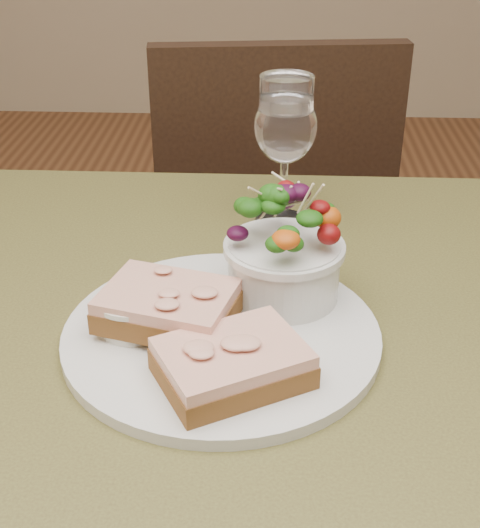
{
  "coord_description": "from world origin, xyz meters",
  "views": [
    {
      "loc": [
        0.02,
        -0.61,
        1.17
      ],
      "look_at": [
        -0.01,
        0.02,
        0.81
      ],
      "focal_mm": 50.0,
      "sensor_mm": 36.0,
      "label": 1
    }
  ],
  "objects_px": {
    "chair_far": "(264,307)",
    "wine_glass": "(285,131)",
    "sandwich_front": "(232,363)",
    "salad_bowl": "(284,245)",
    "sandwich_back": "(168,306)",
    "ramekin": "(133,312)",
    "dinner_plate": "(222,335)",
    "cafe_table": "(251,407)"
  },
  "relations": [
    {
      "from": "wine_glass",
      "to": "chair_far",
      "type": "bearing_deg",
      "value": 93.07
    },
    {
      "from": "dinner_plate",
      "to": "wine_glass",
      "type": "height_order",
      "value": "wine_glass"
    },
    {
      "from": "sandwich_front",
      "to": "ramekin",
      "type": "distance_m",
      "value": 0.12
    },
    {
      "from": "cafe_table",
      "to": "ramekin",
      "type": "xyz_separation_m",
      "value": [
        -0.11,
        -0.02,
        0.13
      ]
    },
    {
      "from": "salad_bowl",
      "to": "wine_glass",
      "type": "xyz_separation_m",
      "value": [
        0.0,
        0.19,
        0.05
      ]
    },
    {
      "from": "sandwich_back",
      "to": "dinner_plate",
      "type": "bearing_deg",
      "value": 13.7
    },
    {
      "from": "wine_glass",
      "to": "sandwich_front",
      "type": "bearing_deg",
      "value": -97.63
    },
    {
      "from": "salad_bowl",
      "to": "cafe_table",
      "type": "bearing_deg",
      "value": -123.65
    },
    {
      "from": "sandwich_back",
      "to": "ramekin",
      "type": "relative_size",
      "value": 2.27
    },
    {
      "from": "ramekin",
      "to": "salad_bowl",
      "type": "distance_m",
      "value": 0.16
    },
    {
      "from": "ramekin",
      "to": "wine_glass",
      "type": "bearing_deg",
      "value": 61.19
    },
    {
      "from": "chair_far",
      "to": "wine_glass",
      "type": "distance_m",
      "value": 0.77
    },
    {
      "from": "sandwich_front",
      "to": "salad_bowl",
      "type": "relative_size",
      "value": 1.19
    },
    {
      "from": "cafe_table",
      "to": "ramekin",
      "type": "distance_m",
      "value": 0.18
    },
    {
      "from": "ramekin",
      "to": "cafe_table",
      "type": "bearing_deg",
      "value": 11.5
    },
    {
      "from": "chair_far",
      "to": "wine_glass",
      "type": "relative_size",
      "value": 5.14
    },
    {
      "from": "sandwich_back",
      "to": "salad_bowl",
      "type": "distance_m",
      "value": 0.13
    },
    {
      "from": "sandwich_back",
      "to": "salad_bowl",
      "type": "relative_size",
      "value": 1.13
    },
    {
      "from": "wine_glass",
      "to": "salad_bowl",
      "type": "bearing_deg",
      "value": -90.16
    },
    {
      "from": "cafe_table",
      "to": "ramekin",
      "type": "relative_size",
      "value": 12.72
    },
    {
      "from": "sandwich_back",
      "to": "sandwich_front",
      "type": "bearing_deg",
      "value": -33.71
    },
    {
      "from": "sandwich_back",
      "to": "salad_bowl",
      "type": "height_order",
      "value": "salad_bowl"
    },
    {
      "from": "chair_far",
      "to": "wine_glass",
      "type": "height_order",
      "value": "wine_glass"
    },
    {
      "from": "cafe_table",
      "to": "sandwich_back",
      "type": "xyz_separation_m",
      "value": [
        -0.08,
        -0.02,
        0.14
      ]
    },
    {
      "from": "chair_far",
      "to": "ramekin",
      "type": "bearing_deg",
      "value": 74.67
    },
    {
      "from": "sandwich_front",
      "to": "chair_far",
      "type": "bearing_deg",
      "value": 60.29
    },
    {
      "from": "sandwich_front",
      "to": "ramekin",
      "type": "bearing_deg",
      "value": 115.74
    },
    {
      "from": "dinner_plate",
      "to": "sandwich_back",
      "type": "bearing_deg",
      "value": 178.31
    },
    {
      "from": "salad_bowl",
      "to": "sandwich_front",
      "type": "bearing_deg",
      "value": -107.5
    },
    {
      "from": "cafe_table",
      "to": "dinner_plate",
      "type": "xyz_separation_m",
      "value": [
        -0.03,
        -0.02,
        0.11
      ]
    },
    {
      "from": "cafe_table",
      "to": "sandwich_front",
      "type": "xyz_separation_m",
      "value": [
        -0.01,
        -0.09,
        0.13
      ]
    },
    {
      "from": "cafe_table",
      "to": "wine_glass",
      "type": "bearing_deg",
      "value": 82.67
    },
    {
      "from": "chair_far",
      "to": "ramekin",
      "type": "distance_m",
      "value": 0.92
    },
    {
      "from": "ramekin",
      "to": "sandwich_back",
      "type": "bearing_deg",
      "value": 7.35
    },
    {
      "from": "wine_glass",
      "to": "dinner_plate",
      "type": "bearing_deg",
      "value": -102.94
    },
    {
      "from": "sandwich_front",
      "to": "salad_bowl",
      "type": "bearing_deg",
      "value": 43.98
    },
    {
      "from": "dinner_plate",
      "to": "salad_bowl",
      "type": "xyz_separation_m",
      "value": [
        0.06,
        0.07,
        0.07
      ]
    },
    {
      "from": "sandwich_back",
      "to": "ramekin",
      "type": "height_order",
      "value": "sandwich_back"
    },
    {
      "from": "dinner_plate",
      "to": "sandwich_front",
      "type": "distance_m",
      "value": 0.08
    },
    {
      "from": "ramekin",
      "to": "dinner_plate",
      "type": "bearing_deg",
      "value": 1.93
    },
    {
      "from": "ramekin",
      "to": "wine_glass",
      "type": "height_order",
      "value": "wine_glass"
    },
    {
      "from": "cafe_table",
      "to": "dinner_plate",
      "type": "height_order",
      "value": "dinner_plate"
    }
  ]
}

